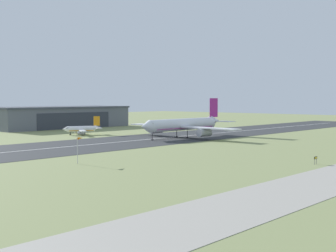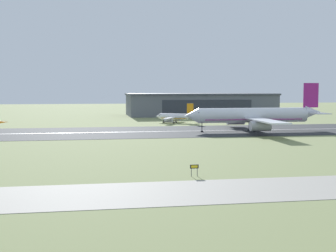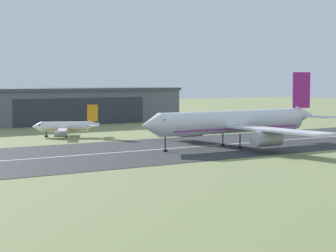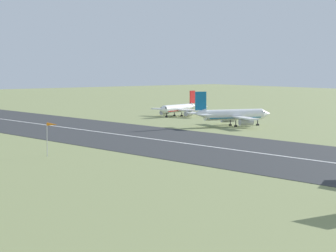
% 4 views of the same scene
% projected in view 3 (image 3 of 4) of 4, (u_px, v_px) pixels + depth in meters
% --- Properties ---
extents(ground_plane, '(675.73, 675.73, 0.00)m').
position_uv_depth(ground_plane, '(245.00, 226.00, 62.34)').
color(ground_plane, '#7A8451').
extents(runway_strip, '(435.73, 40.33, 0.06)m').
position_uv_depth(runway_strip, '(7.00, 161.00, 112.05)').
color(runway_strip, '#2B2D30').
rests_on(runway_strip, ground_plane).
extents(runway_centreline, '(392.16, 0.70, 0.01)m').
position_uv_depth(runway_centreline, '(7.00, 160.00, 112.05)').
color(runway_centreline, silver).
rests_on(runway_centreline, runway_strip).
extents(hangar_building, '(75.18, 29.93, 11.24)m').
position_uv_depth(hangar_building, '(61.00, 105.00, 212.49)').
color(hangar_building, slate).
rests_on(hangar_building, ground_plane).
extents(airplane_landing, '(45.34, 53.40, 15.55)m').
position_uv_depth(airplane_landing, '(234.00, 122.00, 134.95)').
color(airplane_landing, silver).
rests_on(airplane_landing, ground_plane).
extents(airplane_parked_west, '(17.00, 18.74, 7.84)m').
position_uv_depth(airplane_parked_west, '(66.00, 127.00, 158.62)').
color(airplane_parked_west, white).
rests_on(airplane_parked_west, ground_plane).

